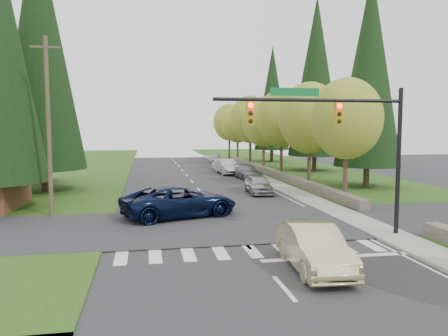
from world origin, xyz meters
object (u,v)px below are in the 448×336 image
object	(u,v)px
parked_car_c	(227,167)
parked_car_e	(215,158)
parked_car_b	(248,172)
parked_car_d	(220,165)
suv_navy	(180,201)
parked_car_a	(258,184)
sedan_champagne	(314,248)

from	to	relation	value
parked_car_c	parked_car_e	distance (m)	15.80
parked_car_b	parked_car_c	size ratio (longest dim) A/B	0.93
parked_car_d	suv_navy	bearing A→B (deg)	-100.63
parked_car_d	parked_car_c	bearing A→B (deg)	-82.67
parked_car_a	parked_car_e	bearing A→B (deg)	90.01
parked_car_b	parked_car_a	bearing A→B (deg)	-102.72
sedan_champagne	parked_car_a	world-z (taller)	sedan_champagne
parked_car_e	parked_car_b	bearing A→B (deg)	-83.63
parked_car_a	parked_car_d	xyz separation A→B (m)	(0.00, 17.78, -0.00)
parked_car_c	parked_car_b	bearing A→B (deg)	-80.17
suv_navy	parked_car_b	distance (m)	18.89
suv_navy	parked_car_c	xyz separation A→B (m)	(6.79, 21.92, -0.09)
parked_car_b	suv_navy	bearing A→B (deg)	-119.20
parked_car_a	parked_car_c	size ratio (longest dim) A/B	0.84
parked_car_d	parked_car_e	xyz separation A→B (m)	(1.40, 12.17, -0.08)
suv_navy	parked_car_d	xyz separation A→B (m)	(6.57, 25.51, -0.20)
parked_car_a	parked_car_e	world-z (taller)	parked_car_a
parked_car_c	parked_car_a	bearing A→B (deg)	-94.86
parked_car_b	parked_car_c	xyz separation A→B (m)	(-1.18, 4.80, 0.14)
parked_car_a	parked_car_c	xyz separation A→B (m)	(0.22, 14.19, 0.11)
parked_car_d	parked_car_a	bearing A→B (deg)	-86.19
parked_car_b	parked_car_d	bearing A→B (deg)	95.23
parked_car_b	parked_car_e	xyz separation A→B (m)	(0.00, 20.56, -0.05)
parked_car_e	parked_car_a	bearing A→B (deg)	-86.30
sedan_champagne	parked_car_a	distance (m)	17.80
suv_navy	parked_car_b	xyz separation A→B (m)	(7.97, 17.12, -0.23)
parked_car_a	parked_car_b	size ratio (longest dim) A/B	0.89
parked_car_d	sedan_champagne	bearing A→B (deg)	-90.38
parked_car_b	parked_car_d	xyz separation A→B (m)	(-1.40, 8.39, 0.03)
sedan_champagne	parked_car_e	distance (m)	47.73
parked_car_a	parked_car_e	distance (m)	29.98
sedan_champagne	suv_navy	world-z (taller)	suv_navy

